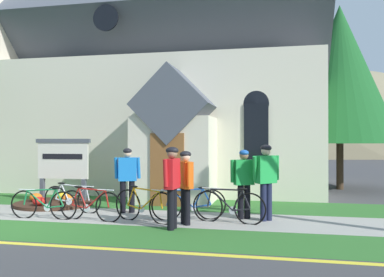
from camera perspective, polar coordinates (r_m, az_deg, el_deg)
name	(u,v)px	position (r m, az deg, el deg)	size (l,w,h in m)	color
ground	(91,200)	(13.65, -13.82, -8.23)	(140.00, 140.00, 0.00)	#3D3D3F
sidewalk_slab	(52,213)	(11.35, -18.82, -9.81)	(32.00, 2.03, 0.01)	#99968E
grass_verge	(4,229)	(9.80, -24.62, -11.34)	(32.00, 1.77, 0.01)	#2D6628
church_lawn	(90,201)	(13.26, -13.92, -8.45)	(24.00, 2.35, 0.01)	#2D6628
church_building	(133,78)	(18.19, -8.21, 8.24)	(14.88, 10.21, 12.95)	beige
church_sign	(63,161)	(13.04, -17.46, -3.05)	(1.74, 0.17, 1.94)	#474C56
flower_bed	(53,203)	(12.71, -18.67, -8.42)	(2.22, 2.22, 0.34)	#382319
bicycle_yellow	(229,206)	(9.53, 5.13, -9.36)	(1.72, 0.33, 0.84)	black
bicycle_blue	(72,199)	(11.34, -16.34, -8.00)	(1.72, 0.23, 0.80)	black
bicycle_green	(189,204)	(9.88, -0.37, -9.06)	(1.71, 0.62, 0.80)	black
bicycle_orange	(44,204)	(10.59, -19.88, -8.55)	(1.73, 0.09, 0.80)	black
bicycle_silver	(90,205)	(10.07, -14.00, -8.92)	(1.72, 0.32, 0.83)	black
bicycle_red	(144,205)	(9.66, -6.63, -9.21)	(1.66, 0.63, 0.85)	black
cyclist_in_orange_jersey	(172,180)	(8.77, -2.77, -5.83)	(0.30, 0.75, 1.75)	black
cyclist_in_blue_jersey	(244,179)	(9.97, 7.22, -5.53)	(0.63, 0.38, 1.66)	black
cyclist_in_green_jersey	(266,175)	(9.81, 10.24, -5.07)	(0.60, 0.55, 1.79)	#191E38
cyclist_in_yellow_jersey	(127,175)	(10.86, -8.96, -5.01)	(0.64, 0.38, 1.69)	black
cyclist_in_white_jersey	(185,182)	(9.24, -0.91, -6.01)	(0.43, 0.61, 1.65)	black
roadside_conifer	(340,74)	(17.10, 19.81, 8.40)	(4.35, 4.35, 7.15)	#3D2D1E
distant_hill	(215,152)	(68.49, 3.14, -1.89)	(93.14, 53.37, 27.90)	#847A5B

